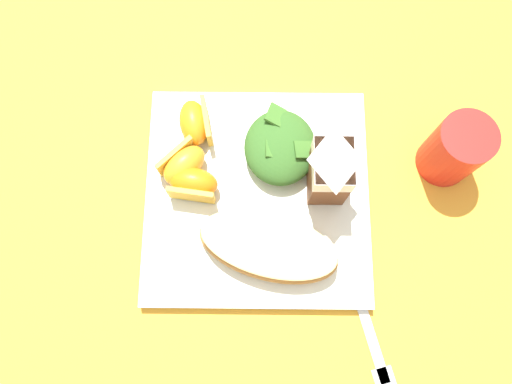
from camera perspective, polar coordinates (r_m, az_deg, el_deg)
ground at (r=0.64m, az=0.00°, el=-0.62°), size 3.00×3.00×0.00m
white_plate at (r=0.63m, az=0.00°, el=-0.43°), size 0.28×0.28×0.02m
cheesy_pizza_bread at (r=0.59m, az=1.29°, el=-6.26°), size 0.12×0.18×0.04m
green_salad_pile at (r=0.62m, az=2.66°, el=5.17°), size 0.11×0.09×0.04m
milk_carton at (r=0.57m, az=8.47°, el=2.66°), size 0.06×0.05×0.11m
orange_wedge_front at (r=0.64m, az=-7.13°, el=7.93°), size 0.07×0.05×0.04m
orange_wedge_middle at (r=0.62m, az=-8.51°, el=3.20°), size 0.07×0.07×0.04m
orange_wedge_rear at (r=0.61m, az=-7.37°, el=0.93°), size 0.04×0.06×0.04m
metal_fork at (r=0.63m, az=12.81°, el=-15.43°), size 0.19×0.07×0.01m
drinking_red_cup at (r=0.65m, az=21.81°, el=4.54°), size 0.07×0.07×0.09m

